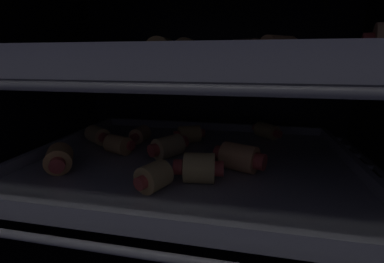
# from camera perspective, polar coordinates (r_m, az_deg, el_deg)

# --- Properties ---
(ground_plane) EXTENTS (0.54, 0.43, 0.01)m
(ground_plane) POSITION_cam_1_polar(r_m,az_deg,el_deg) (0.44, -0.12, -23.24)
(ground_plane) COLOR black
(oven_wall_back) EXTENTS (0.54, 0.01, 0.39)m
(oven_wall_back) POSITION_cam_1_polar(r_m,az_deg,el_deg) (0.56, 4.32, 7.63)
(oven_wall_back) COLOR black
(oven_wall_back) RESTS_ON ground_plane
(oven_wall_left) EXTENTS (0.01, 0.41, 0.39)m
(oven_wall_left) POSITION_cam_1_polar(r_m,az_deg,el_deg) (0.48, -32.75, 4.14)
(oven_wall_left) COLOR black
(oven_wall_left) RESTS_ON ground_plane
(oven_rack_lower) EXTENTS (0.50, 0.40, 0.01)m
(oven_rack_lower) POSITION_cam_1_polar(r_m,az_deg,el_deg) (0.38, -0.13, -7.16)
(oven_rack_lower) COLOR slate
(baking_tray_lower) EXTENTS (0.42, 0.33, 0.02)m
(baking_tray_lower) POSITION_cam_1_polar(r_m,az_deg,el_deg) (0.37, -0.13, -5.97)
(baking_tray_lower) COLOR gray
(baking_tray_lower) RESTS_ON oven_rack_lower
(pig_in_blanket_lower_0) EXTENTS (0.05, 0.04, 0.03)m
(pig_in_blanket_lower_0) POSITION_cam_1_polar(r_m,az_deg,el_deg) (0.44, -0.55, -0.58)
(pig_in_blanket_lower_0) COLOR tan
(pig_in_blanket_lower_0) RESTS_ON baking_tray_lower
(pig_in_blanket_lower_1) EXTENTS (0.05, 0.04, 0.03)m
(pig_in_blanket_lower_1) POSITION_cam_1_polar(r_m,az_deg,el_deg) (0.30, 1.56, -7.65)
(pig_in_blanket_lower_1) COLOR tan
(pig_in_blanket_lower_1) RESTS_ON baking_tray_lower
(pig_in_blanket_lower_2) EXTENTS (0.03, 0.05, 0.03)m
(pig_in_blanket_lower_2) POSITION_cam_1_polar(r_m,az_deg,el_deg) (0.45, -10.81, -0.65)
(pig_in_blanket_lower_2) COLOR tan
(pig_in_blanket_lower_2) RESTS_ON baking_tray_lower
(pig_in_blanket_lower_3) EXTENTS (0.05, 0.04, 0.03)m
(pig_in_blanket_lower_3) POSITION_cam_1_polar(r_m,az_deg,el_deg) (0.40, -15.07, -2.59)
(pig_in_blanket_lower_3) COLOR tan
(pig_in_blanket_lower_3) RESTS_ON baking_tray_lower
(pig_in_blanket_lower_4) EXTENTS (0.05, 0.06, 0.03)m
(pig_in_blanket_lower_4) POSITION_cam_1_polar(r_m,az_deg,el_deg) (0.38, -4.89, -3.06)
(pig_in_blanket_lower_4) COLOR tan
(pig_in_blanket_lower_4) RESTS_ON baking_tray_lower
(pig_in_blanket_lower_5) EXTENTS (0.05, 0.05, 0.03)m
(pig_in_blanket_lower_5) POSITION_cam_1_polar(r_m,az_deg,el_deg) (0.48, 15.43, 0.15)
(pig_in_blanket_lower_5) COLOR tan
(pig_in_blanket_lower_5) RESTS_ON baking_tray_lower
(pig_in_blanket_lower_6) EXTENTS (0.05, 0.06, 0.03)m
(pig_in_blanket_lower_6) POSITION_cam_1_polar(r_m,az_deg,el_deg) (0.37, -26.14, -5.10)
(pig_in_blanket_lower_6) COLOR tan
(pig_in_blanket_lower_6) RESTS_ON baking_tray_lower
(pig_in_blanket_lower_7) EXTENTS (0.04, 0.05, 0.03)m
(pig_in_blanket_lower_7) POSITION_cam_1_polar(r_m,az_deg,el_deg) (0.29, -8.02, -9.37)
(pig_in_blanket_lower_7) COLOR tan
(pig_in_blanket_lower_7) RESTS_ON baking_tray_lower
(pig_in_blanket_lower_8) EXTENTS (0.07, 0.05, 0.03)m
(pig_in_blanket_lower_8) POSITION_cam_1_polar(r_m,az_deg,el_deg) (0.33, 9.90, -5.38)
(pig_in_blanket_lower_8) COLOR tan
(pig_in_blanket_lower_8) RESTS_ON baking_tray_lower
(pig_in_blanket_lower_9) EXTENTS (0.06, 0.05, 0.03)m
(pig_in_blanket_lower_9) POSITION_cam_1_polar(r_m,az_deg,el_deg) (0.46, -19.22, -0.72)
(pig_in_blanket_lower_9) COLOR tan
(pig_in_blanket_lower_9) RESTS_ON baking_tray_lower
(oven_rack_upper) EXTENTS (0.50, 0.40, 0.01)m
(oven_rack_upper) POSITION_cam_1_polar(r_m,az_deg,el_deg) (0.35, -0.14, 12.06)
(oven_rack_upper) COLOR slate
(baking_tray_upper) EXTENTS (0.42, 0.33, 0.03)m
(baking_tray_upper) POSITION_cam_1_polar(r_m,az_deg,el_deg) (0.35, -0.14, 13.65)
(baking_tray_upper) COLOR silver
(baking_tray_upper) RESTS_ON oven_rack_upper
(pig_in_blanket_upper_0) EXTENTS (0.06, 0.04, 0.03)m
(pig_in_blanket_upper_0) POSITION_cam_1_polar(r_m,az_deg,el_deg) (0.47, -20.47, 15.05)
(pig_in_blanket_upper_0) COLOR tan
(pig_in_blanket_upper_0) RESTS_ON baking_tray_upper
(pig_in_blanket_upper_1) EXTENTS (0.04, 0.04, 0.02)m
(pig_in_blanket_upper_1) POSITION_cam_1_polar(r_m,az_deg,el_deg) (0.44, 19.96, 15.03)
(pig_in_blanket_upper_1) COLOR tan
(pig_in_blanket_upper_1) RESTS_ON baking_tray_upper
(pig_in_blanket_upper_2) EXTENTS (0.03, 0.06, 0.03)m
(pig_in_blanket_upper_2) POSITION_cam_1_polar(r_m,az_deg,el_deg) (0.31, -6.47, 16.55)
(pig_in_blanket_upper_2) COLOR tan
(pig_in_blanket_upper_2) RESTS_ON baking_tray_upper
(pig_in_blanket_upper_3) EXTENTS (0.05, 0.03, 0.03)m
(pig_in_blanket_upper_3) POSITION_cam_1_polar(r_m,az_deg,el_deg) (0.39, -17.90, 15.48)
(pig_in_blanket_upper_3) COLOR tan
(pig_in_blanket_upper_3) RESTS_ON baking_tray_upper
(pig_in_blanket_upper_4) EXTENTS (0.04, 0.05, 0.02)m
(pig_in_blanket_upper_4) POSITION_cam_1_polar(r_m,az_deg,el_deg) (0.46, 14.54, 15.38)
(pig_in_blanket_upper_4) COLOR tan
(pig_in_blanket_upper_4) RESTS_ON baking_tray_upper
(pig_in_blanket_upper_5) EXTENTS (0.04, 0.05, 0.03)m
(pig_in_blanket_upper_5) POSITION_cam_1_polar(r_m,az_deg,el_deg) (0.50, -10.94, 15.82)
(pig_in_blanket_upper_5) COLOR tan
(pig_in_blanket_upper_5) RESTS_ON baking_tray_upper
(pig_in_blanket_upper_6) EXTENTS (0.05, 0.05, 0.03)m
(pig_in_blanket_upper_6) POSITION_cam_1_polar(r_m,az_deg,el_deg) (0.41, 11.02, 16.30)
(pig_in_blanket_upper_6) COLOR tan
(pig_in_blanket_upper_6) RESTS_ON baking_tray_upper
(pig_in_blanket_upper_7) EXTENTS (0.03, 0.06, 0.02)m
(pig_in_blanket_upper_7) POSITION_cam_1_polar(r_m,az_deg,el_deg) (0.43, 25.14, 14.58)
(pig_in_blanket_upper_7) COLOR tan
(pig_in_blanket_upper_7) RESTS_ON baking_tray_upper
(pig_in_blanket_upper_9) EXTENTS (0.03, 0.05, 0.03)m
(pig_in_blanket_upper_9) POSITION_cam_1_polar(r_m,az_deg,el_deg) (0.40, -1.14, 16.64)
(pig_in_blanket_upper_9) COLOR tan
(pig_in_blanket_upper_9) RESTS_ON baking_tray_upper
(pig_in_blanket_upper_10) EXTENTS (0.03, 0.05, 0.03)m
(pig_in_blanket_upper_10) POSITION_cam_1_polar(r_m,az_deg,el_deg) (0.46, -9.13, 15.78)
(pig_in_blanket_upper_10) COLOR tan
(pig_in_blanket_upper_10) RESTS_ON baking_tray_upper
(pig_in_blanket_upper_11) EXTENTS (0.04, 0.04, 0.03)m
(pig_in_blanket_upper_11) POSITION_cam_1_polar(r_m,az_deg,el_deg) (0.27, 17.57, 15.97)
(pig_in_blanket_upper_11) COLOR tan
(pig_in_blanket_upper_11) RESTS_ON baking_tray_upper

